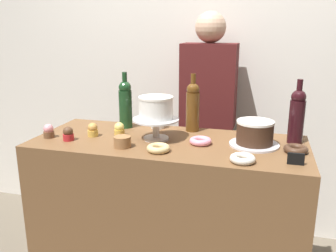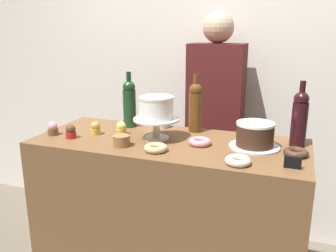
# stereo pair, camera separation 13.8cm
# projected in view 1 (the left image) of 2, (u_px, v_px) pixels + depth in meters

# --- Properties ---
(back_wall) EXTENTS (6.00, 0.05, 2.60)m
(back_wall) POSITION_uv_depth(u_px,v_px,m) (200.00, 56.00, 2.55)
(back_wall) COLOR silver
(back_wall) RESTS_ON ground_plane
(display_counter) EXTENTS (1.41, 0.58, 0.93)m
(display_counter) POSITION_uv_depth(u_px,v_px,m) (168.00, 221.00, 1.97)
(display_counter) COLOR brown
(display_counter) RESTS_ON ground_plane
(cake_stand_pedestal) EXTENTS (0.24, 0.24, 0.11)m
(cake_stand_pedestal) POSITION_uv_depth(u_px,v_px,m) (156.00, 125.00, 1.85)
(cake_stand_pedestal) COLOR silver
(cake_stand_pedestal) RESTS_ON display_counter
(white_layer_cake) EXTENTS (0.18, 0.18, 0.12)m
(white_layer_cake) POSITION_uv_depth(u_px,v_px,m) (156.00, 108.00, 1.82)
(white_layer_cake) COLOR white
(white_layer_cake) RESTS_ON cake_stand_pedestal
(silver_serving_platter) EXTENTS (0.25, 0.25, 0.01)m
(silver_serving_platter) POSITION_uv_depth(u_px,v_px,m) (254.00, 144.00, 1.77)
(silver_serving_platter) COLOR silver
(silver_serving_platter) RESTS_ON display_counter
(chocolate_round_cake) EXTENTS (0.18, 0.18, 0.12)m
(chocolate_round_cake) POSITION_uv_depth(u_px,v_px,m) (255.00, 132.00, 1.75)
(chocolate_round_cake) COLOR #3D2619
(chocolate_round_cake) RESTS_ON silver_serving_platter
(wine_bottle_dark_red) EXTENTS (0.08, 0.08, 0.33)m
(wine_bottle_dark_red) POSITION_uv_depth(u_px,v_px,m) (297.00, 115.00, 1.78)
(wine_bottle_dark_red) COLOR black
(wine_bottle_dark_red) RESTS_ON display_counter
(wine_bottle_amber) EXTENTS (0.08, 0.08, 0.33)m
(wine_bottle_amber) POSITION_uv_depth(u_px,v_px,m) (193.00, 106.00, 1.99)
(wine_bottle_amber) COLOR #5B3814
(wine_bottle_amber) RESTS_ON display_counter
(wine_bottle_green) EXTENTS (0.08, 0.08, 0.33)m
(wine_bottle_green) POSITION_uv_depth(u_px,v_px,m) (125.00, 103.00, 2.06)
(wine_bottle_green) COLOR #193D1E
(wine_bottle_green) RESTS_ON display_counter
(cupcake_caramel) EXTENTS (0.06, 0.06, 0.07)m
(cupcake_caramel) POSITION_uv_depth(u_px,v_px,m) (93.00, 130.00, 1.92)
(cupcake_caramel) COLOR gold
(cupcake_caramel) RESTS_ON display_counter
(cupcake_lemon) EXTENTS (0.06, 0.06, 0.07)m
(cupcake_lemon) POSITION_uv_depth(u_px,v_px,m) (119.00, 129.00, 1.93)
(cupcake_lemon) COLOR gold
(cupcake_lemon) RESTS_ON display_counter
(cupcake_chocolate) EXTENTS (0.06, 0.06, 0.07)m
(cupcake_chocolate) POSITION_uv_depth(u_px,v_px,m) (68.00, 134.00, 1.84)
(cupcake_chocolate) COLOR red
(cupcake_chocolate) RESTS_ON display_counter
(cupcake_strawberry) EXTENTS (0.06, 0.06, 0.07)m
(cupcake_strawberry) POSITION_uv_depth(u_px,v_px,m) (49.00, 131.00, 1.89)
(cupcake_strawberry) COLOR brown
(cupcake_strawberry) RESTS_ON display_counter
(donut_glazed) EXTENTS (0.11, 0.11, 0.03)m
(donut_glazed) POSITION_uv_depth(u_px,v_px,m) (159.00, 148.00, 1.68)
(donut_glazed) COLOR #E0C17F
(donut_glazed) RESTS_ON display_counter
(donut_pink) EXTENTS (0.11, 0.11, 0.03)m
(donut_pink) POSITION_uv_depth(u_px,v_px,m) (201.00, 141.00, 1.79)
(donut_pink) COLOR pink
(donut_pink) RESTS_ON display_counter
(donut_chocolate) EXTENTS (0.11, 0.11, 0.03)m
(donut_chocolate) POSITION_uv_depth(u_px,v_px,m) (296.00, 149.00, 1.67)
(donut_chocolate) COLOR #472D1E
(donut_chocolate) RESTS_ON display_counter
(donut_sugar) EXTENTS (0.11, 0.11, 0.03)m
(donut_sugar) POSITION_uv_depth(u_px,v_px,m) (243.00, 159.00, 1.55)
(donut_sugar) COLOR silver
(donut_sugar) RESTS_ON display_counter
(cookie_stack) EXTENTS (0.08, 0.08, 0.05)m
(cookie_stack) POSITION_uv_depth(u_px,v_px,m) (122.00, 142.00, 1.74)
(cookie_stack) COLOR olive
(cookie_stack) RESTS_ON display_counter
(price_sign_chalkboard) EXTENTS (0.07, 0.01, 0.05)m
(price_sign_chalkboard) POSITION_uv_depth(u_px,v_px,m) (296.00, 159.00, 1.52)
(price_sign_chalkboard) COLOR black
(price_sign_chalkboard) RESTS_ON display_counter
(coffee_cup_ceramic) EXTENTS (0.08, 0.08, 0.08)m
(coffee_cup_ceramic) POSITION_uv_depth(u_px,v_px,m) (158.00, 121.00, 2.07)
(coffee_cup_ceramic) COLOR white
(coffee_cup_ceramic) RESTS_ON display_counter
(barista_figure) EXTENTS (0.36, 0.22, 1.60)m
(barista_figure) POSITION_uv_depth(u_px,v_px,m) (208.00, 127.00, 2.45)
(barista_figure) COLOR black
(barista_figure) RESTS_ON ground_plane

